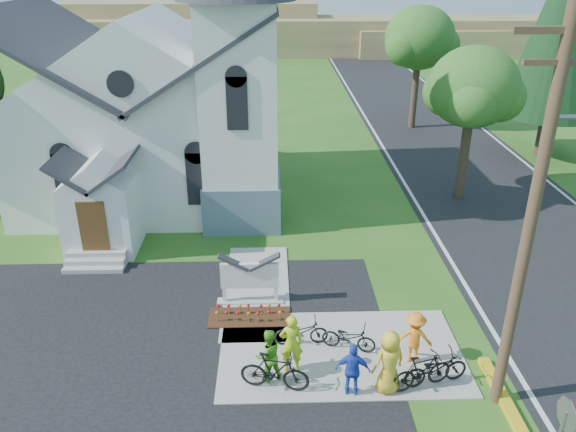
{
  "coord_description": "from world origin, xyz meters",
  "views": [
    {
      "loc": [
        -0.42,
        -12.56,
        10.48
      ],
      "look_at": [
        0.1,
        5.0,
        2.33
      ],
      "focal_mm": 35.0,
      "sensor_mm": 36.0,
      "label": 1
    }
  ],
  "objects_px": {
    "church_sign": "(250,276)",
    "cyclist_1": "(268,355)",
    "utility_pole": "(536,211)",
    "bike_4": "(436,369)",
    "bike_1": "(275,372)",
    "stop_sign": "(563,427)",
    "bike_2": "(349,337)",
    "bike_3": "(422,371)",
    "cyclist_0": "(291,343)",
    "cyclist_4": "(389,362)",
    "cyclist_3": "(414,337)",
    "cyclist_2": "(353,370)",
    "bike_0": "(301,332)"
  },
  "relations": [
    {
      "from": "church_sign",
      "to": "cyclist_1",
      "type": "xyz_separation_m",
      "value": [
        0.61,
        -3.75,
        -0.2
      ]
    },
    {
      "from": "utility_pole",
      "to": "bike_4",
      "type": "relative_size",
      "value": 5.51
    },
    {
      "from": "bike_1",
      "to": "bike_4",
      "type": "relative_size",
      "value": 1.02
    },
    {
      "from": "stop_sign",
      "to": "bike_2",
      "type": "relative_size",
      "value": 1.57
    },
    {
      "from": "stop_sign",
      "to": "bike_2",
      "type": "bearing_deg",
      "value": 127.53
    },
    {
      "from": "utility_pole",
      "to": "bike_3",
      "type": "height_order",
      "value": "utility_pole"
    },
    {
      "from": "cyclist_0",
      "to": "cyclist_4",
      "type": "distance_m",
      "value": 2.66
    },
    {
      "from": "bike_2",
      "to": "stop_sign",
      "type": "bearing_deg",
      "value": -124.98
    },
    {
      "from": "cyclist_1",
      "to": "bike_4",
      "type": "distance_m",
      "value": 4.48
    },
    {
      "from": "cyclist_3",
      "to": "cyclist_4",
      "type": "relative_size",
      "value": 0.87
    },
    {
      "from": "utility_pole",
      "to": "cyclist_3",
      "type": "xyz_separation_m",
      "value": [
        -1.88,
        1.58,
        -4.57
      ]
    },
    {
      "from": "church_sign",
      "to": "utility_pole",
      "type": "distance_m",
      "value": 9.18
    },
    {
      "from": "stop_sign",
      "to": "cyclist_1",
      "type": "distance_m",
      "value": 7.11
    },
    {
      "from": "bike_3",
      "to": "bike_4",
      "type": "xyz_separation_m",
      "value": [
        0.42,
        0.16,
        -0.05
      ]
    },
    {
      "from": "cyclist_1",
      "to": "cyclist_4",
      "type": "relative_size",
      "value": 0.85
    },
    {
      "from": "bike_1",
      "to": "church_sign",
      "type": "bearing_deg",
      "value": 22.62
    },
    {
      "from": "cyclist_4",
      "to": "cyclist_3",
      "type": "bearing_deg",
      "value": -148.6
    },
    {
      "from": "cyclist_0",
      "to": "cyclist_1",
      "type": "xyz_separation_m",
      "value": [
        -0.63,
        -0.35,
        -0.11
      ]
    },
    {
      "from": "cyclist_2",
      "to": "bike_4",
      "type": "bearing_deg",
      "value": -160.76
    },
    {
      "from": "stop_sign",
      "to": "cyclist_3",
      "type": "relative_size",
      "value": 1.58
    },
    {
      "from": "utility_pole",
      "to": "bike_0",
      "type": "relative_size",
      "value": 6.26
    },
    {
      "from": "church_sign",
      "to": "bike_2",
      "type": "distance_m",
      "value": 3.95
    },
    {
      "from": "cyclist_3",
      "to": "cyclist_1",
      "type": "bearing_deg",
      "value": 20.9
    },
    {
      "from": "church_sign",
      "to": "bike_4",
      "type": "distance_m",
      "value": 6.52
    },
    {
      "from": "utility_pole",
      "to": "bike_3",
      "type": "bearing_deg",
      "value": 166.29
    },
    {
      "from": "cyclist_0",
      "to": "cyclist_2",
      "type": "bearing_deg",
      "value": 144.07
    },
    {
      "from": "cyclist_0",
      "to": "cyclist_2",
      "type": "height_order",
      "value": "cyclist_0"
    },
    {
      "from": "bike_4",
      "to": "cyclist_1",
      "type": "bearing_deg",
      "value": 72.65
    },
    {
      "from": "bike_3",
      "to": "cyclist_4",
      "type": "distance_m",
      "value": 0.99
    },
    {
      "from": "cyclist_0",
      "to": "cyclist_3",
      "type": "bearing_deg",
      "value": -178.65
    },
    {
      "from": "stop_sign",
      "to": "cyclist_3",
      "type": "bearing_deg",
      "value": 114.51
    },
    {
      "from": "stop_sign",
      "to": "bike_4",
      "type": "relative_size",
      "value": 1.37
    },
    {
      "from": "bike_3",
      "to": "utility_pole",
      "type": "bearing_deg",
      "value": -121.07
    },
    {
      "from": "cyclist_0",
      "to": "bike_4",
      "type": "bearing_deg",
      "value": 166.7
    },
    {
      "from": "utility_pole",
      "to": "cyclist_2",
      "type": "distance_m",
      "value": 5.94
    },
    {
      "from": "bike_0",
      "to": "cyclist_3",
      "type": "relative_size",
      "value": 1.02
    },
    {
      "from": "bike_0",
      "to": "bike_4",
      "type": "distance_m",
      "value": 3.93
    },
    {
      "from": "cyclist_1",
      "to": "cyclist_3",
      "type": "bearing_deg",
      "value": 168.91
    },
    {
      "from": "bike_1",
      "to": "cyclist_4",
      "type": "relative_size",
      "value": 1.02
    },
    {
      "from": "bike_1",
      "to": "bike_4",
      "type": "xyz_separation_m",
      "value": [
        4.29,
        0.09,
        -0.08
      ]
    },
    {
      "from": "utility_pole",
      "to": "cyclist_2",
      "type": "xyz_separation_m",
      "value": [
        -3.77,
        0.3,
        -4.58
      ]
    },
    {
      "from": "cyclist_0",
      "to": "cyclist_4",
      "type": "xyz_separation_m",
      "value": [
        2.51,
        -0.89,
        0.02
      ]
    },
    {
      "from": "utility_pole",
      "to": "cyclist_1",
      "type": "bearing_deg",
      "value": 170.98
    },
    {
      "from": "stop_sign",
      "to": "cyclist_2",
      "type": "xyz_separation_m",
      "value": [
        -3.84,
        3.0,
        -0.96
      ]
    },
    {
      "from": "cyclist_0",
      "to": "bike_3",
      "type": "distance_m",
      "value": 3.53
    },
    {
      "from": "cyclist_4",
      "to": "bike_3",
      "type": "bearing_deg",
      "value": 163.85
    },
    {
      "from": "cyclist_0",
      "to": "bike_0",
      "type": "distance_m",
      "value": 1.26
    },
    {
      "from": "utility_pole",
      "to": "bike_0",
      "type": "bearing_deg",
      "value": 154.13
    },
    {
      "from": "cyclist_0",
      "to": "cyclist_4",
      "type": "bearing_deg",
      "value": 157.19
    },
    {
      "from": "cyclist_0",
      "to": "cyclist_2",
      "type": "xyz_separation_m",
      "value": [
        1.56,
        -1.0,
        -0.11
      ]
    }
  ]
}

